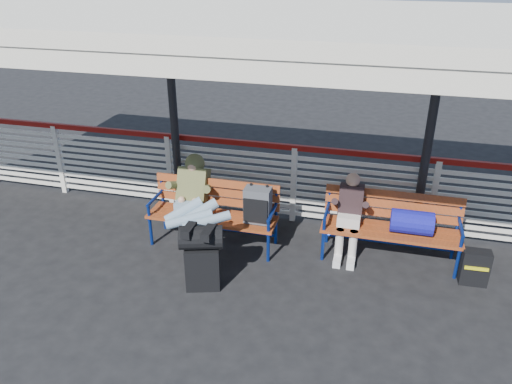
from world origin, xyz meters
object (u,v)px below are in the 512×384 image
(companion_person, at_px, (349,215))
(suitcase_side, at_px, (475,267))
(traveler_man, at_px, (194,208))
(luggage_stack, at_px, (202,255))
(bench_right, at_px, (400,222))
(bench_left, at_px, (230,207))

(companion_person, distance_m, suitcase_side, 1.67)
(traveler_man, height_order, suitcase_side, traveler_man)
(luggage_stack, distance_m, companion_person, 2.05)
(bench_right, bearing_deg, bench_left, -174.84)
(luggage_stack, relative_size, suitcase_side, 1.84)
(bench_left, distance_m, bench_right, 2.28)
(bench_left, xyz_separation_m, bench_right, (2.27, 0.21, -0.03))
(bench_right, xyz_separation_m, companion_person, (-0.66, -0.01, 0.01))
(traveler_man, xyz_separation_m, companion_person, (2.00, 0.53, -0.12))
(luggage_stack, bearing_deg, traveler_man, 99.60)
(bench_left, distance_m, traveler_man, 0.52)
(traveler_man, relative_size, suitcase_side, 3.52)
(bench_left, height_order, companion_person, companion_person)
(luggage_stack, height_order, companion_person, companion_person)
(traveler_man, relative_size, companion_person, 1.43)
(bench_left, distance_m, suitcase_side, 3.24)
(luggage_stack, xyz_separation_m, companion_person, (1.65, 1.22, 0.13))
(traveler_man, xyz_separation_m, suitcase_side, (3.60, 0.23, -0.48))
(bench_left, xyz_separation_m, companion_person, (1.62, 0.19, -0.01))
(traveler_man, distance_m, companion_person, 2.07)
(traveler_man, bearing_deg, bench_right, 11.63)
(luggage_stack, relative_size, bench_right, 0.48)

